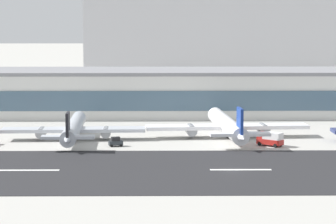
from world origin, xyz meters
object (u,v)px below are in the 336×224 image
Objects in this scene: airliner_navy_tail_gate_2 at (228,126)px; service_box_truck_0 at (270,138)px; service_baggage_tug_2 at (116,142)px; airliner_black_tail_gate_1 at (73,129)px; distant_hotel_block at (222,39)px; terminal_building at (153,92)px.

airliner_navy_tail_gate_2 is 14.84m from service_box_truck_0.
airliner_navy_tail_gate_2 is at bearing -171.37° from service_baggage_tug_2.
distant_hotel_block is at bearing -16.89° from airliner_black_tail_gate_1.
distant_hotel_block is 202.60m from service_baggage_tug_2.
airliner_black_tail_gate_1 is at bearing -54.87° from service_baggage_tug_2.
distant_hotel_block reaches higher than airliner_black_tail_gate_1.
airliner_navy_tail_gate_2 is 7.33× the size of service_box_truck_0.
terminal_building is 1.45× the size of distant_hotel_block.
airliner_navy_tail_gate_2 is 29.51m from service_baggage_tug_2.
distant_hotel_block is at bearing -8.37° from airliner_navy_tail_gate_2.
service_box_truck_0 reaches higher than service_baggage_tug_2.
terminal_building is at bearing -102.94° from distant_hotel_block.
distant_hotel_block reaches higher than service_baggage_tug_2.
service_box_truck_0 is (8.69, -11.97, -1.21)m from airliner_navy_tail_gate_2.
airliner_navy_tail_gate_2 is (37.53, 3.23, 0.22)m from airliner_black_tail_gate_1.
airliner_navy_tail_gate_2 is at bearing -67.48° from terminal_building.
terminal_building is 52.32m from airliner_black_tail_gate_1.
distant_hotel_block is at bearing -116.92° from service_baggage_tug_2.
airliner_black_tail_gate_1 is at bearing 28.86° from service_box_truck_0.
service_baggage_tug_2 is at bearing -101.52° from distant_hotel_block.
airliner_navy_tail_gate_2 is (18.85, -45.46, -3.87)m from terminal_building.
airliner_navy_tail_gate_2 reaches higher than service_baggage_tug_2.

